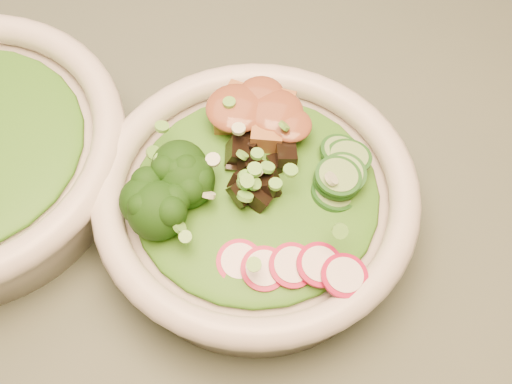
# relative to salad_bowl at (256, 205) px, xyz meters

# --- Properties ---
(salad_bowl) EXTENTS (0.23, 0.23, 0.06)m
(salad_bowl) POSITION_rel_salad_bowl_xyz_m (0.00, 0.00, 0.00)
(salad_bowl) COLOR beige
(salad_bowl) RESTS_ON dining_table
(lettuce_bed) EXTENTS (0.17, 0.17, 0.02)m
(lettuce_bed) POSITION_rel_salad_bowl_xyz_m (-0.00, 0.00, 0.02)
(lettuce_bed) COLOR #255D13
(lettuce_bed) RESTS_ON salad_bowl
(broccoli_florets) EXTENTS (0.08, 0.08, 0.04)m
(broccoli_florets) POSITION_rel_salad_bowl_xyz_m (-0.05, -0.02, 0.03)
(broccoli_florets) COLOR black
(broccoli_florets) RESTS_ON salad_bowl
(radish_slices) EXTENTS (0.10, 0.06, 0.02)m
(radish_slices) POSITION_rel_salad_bowl_xyz_m (0.02, -0.05, 0.02)
(radish_slices) COLOR #9E0C31
(radish_slices) RESTS_ON salad_bowl
(cucumber_slices) EXTENTS (0.08, 0.08, 0.03)m
(cucumber_slices) POSITION_rel_salad_bowl_xyz_m (0.05, 0.02, 0.03)
(cucumber_slices) COLOR #76A85D
(cucumber_slices) RESTS_ON salad_bowl
(mushroom_heap) EXTENTS (0.08, 0.08, 0.03)m
(mushroom_heap) POSITION_rel_salad_bowl_xyz_m (-0.00, 0.01, 0.03)
(mushroom_heap) COLOR black
(mushroom_heap) RESTS_ON salad_bowl
(tofu_cubes) EXTENTS (0.09, 0.07, 0.03)m
(tofu_cubes) POSITION_rel_salad_bowl_xyz_m (-0.02, 0.05, 0.03)
(tofu_cubes) COLOR #946031
(tofu_cubes) RESTS_ON salad_bowl
(peanut_sauce) EXTENTS (0.06, 0.05, 0.01)m
(peanut_sauce) POSITION_rel_salad_bowl_xyz_m (-0.02, 0.05, 0.04)
(peanut_sauce) COLOR brown
(peanut_sauce) RESTS_ON tofu_cubes
(scallion_garnish) EXTENTS (0.16, 0.16, 0.02)m
(scallion_garnish) POSITION_rel_salad_bowl_xyz_m (-0.00, 0.00, 0.04)
(scallion_garnish) COLOR #60AD3D
(scallion_garnish) RESTS_ON salad_bowl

